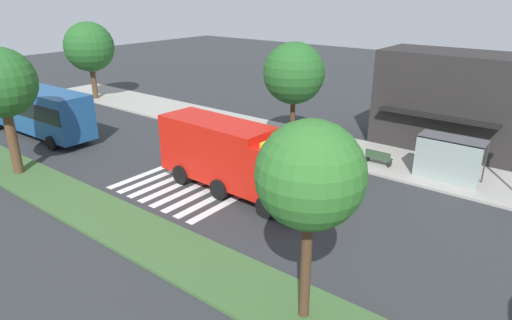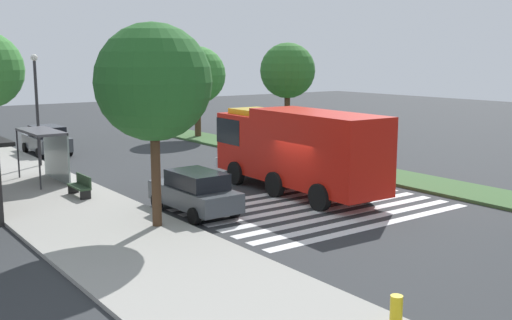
{
  "view_description": "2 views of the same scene",
  "coord_description": "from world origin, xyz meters",
  "px_view_note": "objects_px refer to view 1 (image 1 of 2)",
  "views": [
    {
      "loc": [
        15.54,
        -17.46,
        10.26
      ],
      "look_at": [
        1.79,
        0.09,
        1.61
      ],
      "focal_mm": 31.03,
      "sensor_mm": 36.0,
      "label": 1
    },
    {
      "loc": [
        -18.92,
        16.08,
        6.0
      ],
      "look_at": [
        1.87,
        0.79,
        1.6
      ],
      "focal_mm": 42.59,
      "sensor_mm": 36.0,
      "label": 2
    }
  ],
  "objects_px": {
    "bus_stop_shelter": "(449,151)",
    "median_tree_west": "(310,176)",
    "transit_bus": "(35,107)",
    "bench_near_shelter": "(378,157)",
    "parked_car_west": "(287,148)",
    "fire_hydrant": "(182,118)",
    "median_tree_far_west": "(1,84)",
    "sidewalk_tree_far_west": "(89,47)",
    "sidewalk_tree_west": "(294,73)",
    "fire_truck": "(239,157)"
  },
  "relations": [
    {
      "from": "bench_near_shelter",
      "to": "fire_hydrant",
      "type": "distance_m",
      "value": 16.48
    },
    {
      "from": "median_tree_far_west",
      "to": "sidewalk_tree_far_west",
      "type": "bearing_deg",
      "value": 133.7
    },
    {
      "from": "fire_hydrant",
      "to": "median_tree_west",
      "type": "bearing_deg",
      "value": -33.48
    },
    {
      "from": "sidewalk_tree_far_west",
      "to": "median_tree_west",
      "type": "bearing_deg",
      "value": -22.69
    },
    {
      "from": "parked_car_west",
      "to": "sidewalk_tree_far_west",
      "type": "distance_m",
      "value": 24.85
    },
    {
      "from": "fire_hydrant",
      "to": "bench_near_shelter",
      "type": "bearing_deg",
      "value": 3.48
    },
    {
      "from": "median_tree_far_west",
      "to": "median_tree_west",
      "type": "relative_size",
      "value": 1.08
    },
    {
      "from": "median_tree_west",
      "to": "fire_truck",
      "type": "bearing_deg",
      "value": 142.38
    },
    {
      "from": "sidewalk_tree_far_west",
      "to": "fire_hydrant",
      "type": "height_order",
      "value": "sidewalk_tree_far_west"
    },
    {
      "from": "parked_car_west",
      "to": "median_tree_west",
      "type": "height_order",
      "value": "median_tree_west"
    },
    {
      "from": "transit_bus",
      "to": "sidewalk_tree_west",
      "type": "relative_size",
      "value": 1.6
    },
    {
      "from": "parked_car_west",
      "to": "sidewalk_tree_far_west",
      "type": "height_order",
      "value": "sidewalk_tree_far_west"
    },
    {
      "from": "bus_stop_shelter",
      "to": "parked_car_west",
      "type": "bearing_deg",
      "value": -163.2
    },
    {
      "from": "sidewalk_tree_west",
      "to": "transit_bus",
      "type": "bearing_deg",
      "value": -150.99
    },
    {
      "from": "transit_bus",
      "to": "fire_hydrant",
      "type": "relative_size",
      "value": 16.08
    },
    {
      "from": "bus_stop_shelter",
      "to": "median_tree_west",
      "type": "bearing_deg",
      "value": -91.43
    },
    {
      "from": "parked_car_west",
      "to": "fire_hydrant",
      "type": "xyz_separation_m",
      "value": [
        -11.49,
        1.7,
        -0.37
      ]
    },
    {
      "from": "median_tree_west",
      "to": "transit_bus",
      "type": "bearing_deg",
      "value": 170.06
    },
    {
      "from": "transit_bus",
      "to": "bus_stop_shelter",
      "type": "relative_size",
      "value": 3.22
    },
    {
      "from": "transit_bus",
      "to": "median_tree_west",
      "type": "distance_m",
      "value": 26.84
    },
    {
      "from": "sidewalk_tree_far_west",
      "to": "bench_near_shelter",
      "type": "bearing_deg",
      "value": 0.97
    },
    {
      "from": "parked_car_west",
      "to": "bench_near_shelter",
      "type": "height_order",
      "value": "parked_car_west"
    },
    {
      "from": "sidewalk_tree_far_west",
      "to": "median_tree_far_west",
      "type": "bearing_deg",
      "value": -46.3
    },
    {
      "from": "sidewalk_tree_west",
      "to": "bench_near_shelter",
      "type": "bearing_deg",
      "value": 4.71
    },
    {
      "from": "median_tree_west",
      "to": "sidewalk_tree_far_west",
      "type": "bearing_deg",
      "value": 157.31
    },
    {
      "from": "median_tree_far_west",
      "to": "fire_hydrant",
      "type": "relative_size",
      "value": 10.37
    },
    {
      "from": "parked_car_west",
      "to": "fire_hydrant",
      "type": "distance_m",
      "value": 11.62
    },
    {
      "from": "fire_truck",
      "to": "parked_car_west",
      "type": "relative_size",
      "value": 2.25
    },
    {
      "from": "transit_bus",
      "to": "fire_truck",
      "type": "bearing_deg",
      "value": -176.71
    },
    {
      "from": "fire_truck",
      "to": "sidewalk_tree_west",
      "type": "height_order",
      "value": "sidewalk_tree_west"
    },
    {
      "from": "bus_stop_shelter",
      "to": "bench_near_shelter",
      "type": "bearing_deg",
      "value": -179.93
    },
    {
      "from": "bench_near_shelter",
      "to": "sidewalk_tree_west",
      "type": "distance_m",
      "value": 7.59
    },
    {
      "from": "parked_car_west",
      "to": "transit_bus",
      "type": "distance_m",
      "value": 19.04
    },
    {
      "from": "parked_car_west",
      "to": "fire_hydrant",
      "type": "relative_size",
      "value": 6.21
    },
    {
      "from": "transit_bus",
      "to": "bus_stop_shelter",
      "type": "bearing_deg",
      "value": -161.39
    },
    {
      "from": "bus_stop_shelter",
      "to": "sidewalk_tree_west",
      "type": "xyz_separation_m",
      "value": [
        -10.06,
        -0.5,
        3.25
      ]
    },
    {
      "from": "sidewalk_tree_far_west",
      "to": "median_tree_west",
      "type": "relative_size",
      "value": 1.09
    },
    {
      "from": "sidewalk_tree_west",
      "to": "bus_stop_shelter",
      "type": "bearing_deg",
      "value": 2.87
    },
    {
      "from": "bus_stop_shelter",
      "to": "median_tree_west",
      "type": "height_order",
      "value": "median_tree_west"
    },
    {
      "from": "fire_truck",
      "to": "median_tree_west",
      "type": "height_order",
      "value": "median_tree_west"
    },
    {
      "from": "bus_stop_shelter",
      "to": "sidewalk_tree_far_west",
      "type": "bearing_deg",
      "value": -179.13
    },
    {
      "from": "bench_near_shelter",
      "to": "median_tree_far_west",
      "type": "height_order",
      "value": "median_tree_far_west"
    },
    {
      "from": "parked_car_west",
      "to": "median_tree_far_west",
      "type": "bearing_deg",
      "value": -134.56
    },
    {
      "from": "bench_near_shelter",
      "to": "bus_stop_shelter",
      "type": "bearing_deg",
      "value": 0.07
    },
    {
      "from": "bench_near_shelter",
      "to": "sidewalk_tree_west",
      "type": "xyz_separation_m",
      "value": [
        -6.06,
        -0.5,
        4.55
      ]
    },
    {
      "from": "bus_stop_shelter",
      "to": "median_tree_west",
      "type": "distance_m",
      "value": 14.67
    },
    {
      "from": "bus_stop_shelter",
      "to": "median_tree_far_west",
      "type": "distance_m",
      "value": 24.97
    },
    {
      "from": "bus_stop_shelter",
      "to": "sidewalk_tree_west",
      "type": "distance_m",
      "value": 10.58
    },
    {
      "from": "bus_stop_shelter",
      "to": "bench_near_shelter",
      "type": "height_order",
      "value": "bus_stop_shelter"
    },
    {
      "from": "median_tree_west",
      "to": "fire_hydrant",
      "type": "height_order",
      "value": "median_tree_west"
    }
  ]
}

